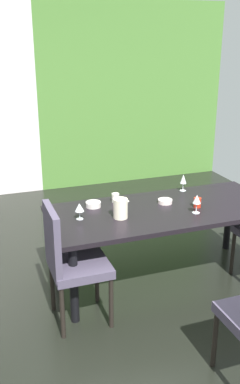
{
  "coord_description": "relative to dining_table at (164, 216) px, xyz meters",
  "views": [
    {
      "loc": [
        -0.96,
        -2.96,
        2.13
      ],
      "look_at": [
        0.23,
        0.38,
        0.85
      ],
      "focal_mm": 40.0,
      "sensor_mm": 36.0,
      "label": 1
    }
  ],
  "objects": [
    {
      "name": "wine_glass_east",
      "position": [
        0.21,
        -0.19,
        0.2
      ],
      "size": [
        0.07,
        0.07,
        0.16
      ],
      "color": "silver",
      "rests_on": "dining_table"
    },
    {
      "name": "wine_glass_near_window",
      "position": [
        0.37,
        0.36,
        0.19
      ],
      "size": [
        0.06,
        0.06,
        0.17
      ],
      "color": "silver",
      "rests_on": "dining_table"
    },
    {
      "name": "pitcher_south",
      "position": [
        -0.43,
        -0.07,
        0.16
      ],
      "size": [
        0.14,
        0.12,
        0.17
      ],
      "color": "#F5E9C8",
      "rests_on": "dining_table"
    },
    {
      "name": "chair_left_near",
      "position": [
        -0.94,
        -0.32,
        -0.09
      ],
      "size": [
        0.45,
        0.44,
        0.98
      ],
      "rotation": [
        0.0,
        0.0,
        -1.57
      ],
      "color": "#4D455A",
      "rests_on": "ground_plane"
    },
    {
      "name": "dining_table",
      "position": [
        0.0,
        0.0,
        0.0
      ],
      "size": [
        2.04,
        0.88,
        0.71
      ],
      "color": "black",
      "rests_on": "ground_plane"
    },
    {
      "name": "serving_bowl_corner",
      "position": [
        -0.58,
        0.25,
        0.1
      ],
      "size": [
        0.14,
        0.14,
        0.05
      ],
      "primitive_type": "cylinder",
      "color": "silver",
      "rests_on": "dining_table"
    },
    {
      "name": "serving_bowl_west",
      "position": [
        0.06,
        0.11,
        0.09
      ],
      "size": [
        0.13,
        0.13,
        0.04
      ],
      "primitive_type": "cylinder",
      "color": "silver",
      "rests_on": "dining_table"
    },
    {
      "name": "garden_window_panel",
      "position": [
        0.84,
        2.92,
        0.69
      ],
      "size": [
        2.89,
        0.1,
        2.65
      ],
      "primitive_type": "cube",
      "color": "#4E8035",
      "rests_on": "ground_plane"
    },
    {
      "name": "ground_plane",
      "position": [
        -0.59,
        -0.2,
        -0.65
      ],
      "size": [
        5.74,
        6.35,
        0.02
      ],
      "primitive_type": "cube",
      "color": "black"
    },
    {
      "name": "cup_center",
      "position": [
        0.29,
        -0.07,
        0.12
      ],
      "size": [
        0.07,
        0.07,
        0.09
      ],
      "primitive_type": "cylinder",
      "color": "red",
      "rests_on": "dining_table"
    },
    {
      "name": "wine_glass_rear",
      "position": [
        -0.76,
        0.02,
        0.18
      ],
      "size": [
        0.08,
        0.08,
        0.14
      ],
      "color": "silver",
      "rests_on": "dining_table"
    },
    {
      "name": "cup_left",
      "position": [
        -0.35,
        0.29,
        0.12
      ],
      "size": [
        0.07,
        0.07,
        0.08
      ],
      "primitive_type": "cylinder",
      "color": "white",
      "rests_on": "dining_table"
    }
  ]
}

